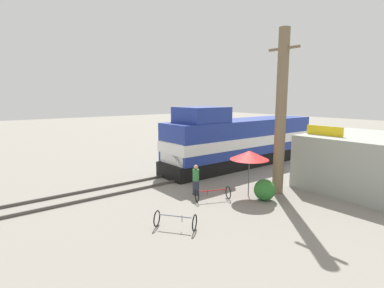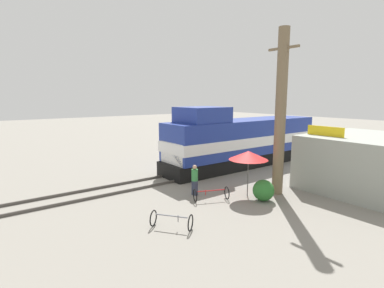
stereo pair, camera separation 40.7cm
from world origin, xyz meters
The scene contains 12 objects.
ground_plane centered at (0.00, 0.00, 0.00)m, with size 120.00×120.00×0.00m, color gray.
rail_near centered at (-0.72, 0.00, 0.07)m, with size 0.08×34.44×0.15m, color #4C4742.
rail_far centered at (0.72, 0.00, 0.07)m, with size 0.08×34.44×0.15m, color #4C4742.
locomotive centered at (0.00, 4.52, 1.88)m, with size 2.95×13.65×4.48m.
utility_pole centered at (5.76, 1.40, 4.32)m, with size 1.80×0.56×8.58m.
vendor_umbrella centered at (5.11, -0.21, 2.17)m, with size 2.01×2.01×2.40m.
billboard_sign centered at (6.72, 4.16, 2.57)m, with size 2.09×0.12×3.54m.
shrub_cluster centered at (6.08, -0.10, 0.53)m, with size 1.07×1.07×1.07m, color #2D722D.
person_bystander centered at (3.32, -2.31, 0.88)m, with size 0.34×0.34×1.63m.
bicycle centered at (4.51, -2.18, 0.34)m, with size 1.26×1.84×0.66m.
bicycle_spare centered at (6.01, -5.51, 0.34)m, with size 1.69×1.49×0.66m.
building_block_distant centered at (8.45, 6.20, 1.50)m, with size 5.92×6.60×3.01m, color #999E93.
Camera 1 is at (15.18, -11.89, 5.16)m, focal length 28.00 mm.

